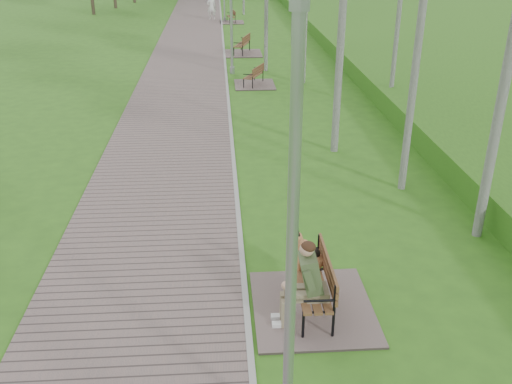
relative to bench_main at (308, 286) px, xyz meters
The scene contains 11 objects.
ground 1.30m from the bench_main, 143.06° to the right, with size 120.00×120.00×0.00m, color #33641C.
walkway 20.95m from the bench_main, 97.46° to the left, with size 3.50×67.00×0.04m, color #73615D.
kerb 20.80m from the bench_main, 92.67° to the left, with size 0.10×67.00×0.05m, color #999993.
embankment 22.21m from the bench_main, 60.21° to the left, with size 14.00×70.00×1.60m, color #428721.
bench_main is the anchor object (origin of this frame).
bench_second 14.46m from the bench_main, 89.72° to the left, with size 1.55×1.72×0.95m.
bench_third 20.59m from the bench_main, 90.30° to the left, with size 1.82×2.03×1.12m.
bench_far 30.76m from the bench_main, 90.63° to the left, with size 1.54×1.71×0.94m.
lamp_post_near 3.21m from the bench_main, 104.17° to the right, with size 0.20×0.20×5.18m.
lamp_post_second 16.56m from the bench_main, 92.44° to the left, with size 0.20×0.20×5.08m.
pedestrian_near 32.09m from the bench_main, 92.86° to the left, with size 0.60×0.39×1.63m, color silver.
Camera 1 is at (-0.35, -6.67, 5.55)m, focal length 40.00 mm.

